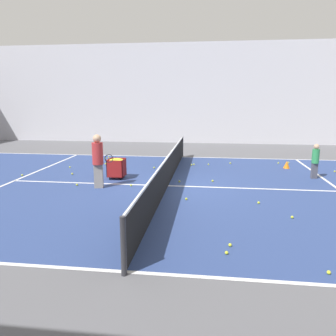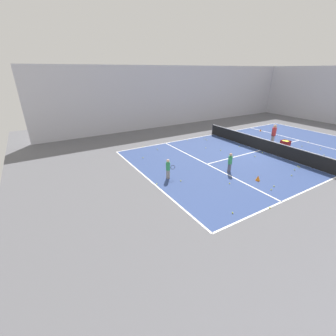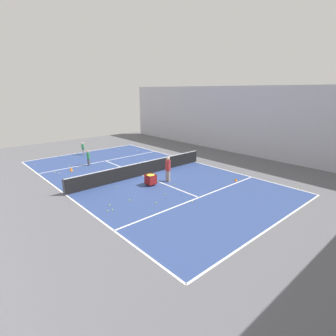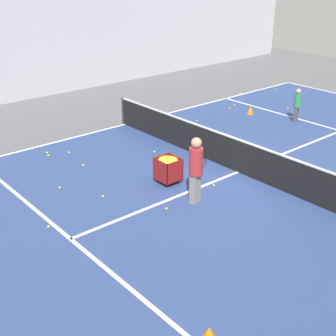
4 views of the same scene
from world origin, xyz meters
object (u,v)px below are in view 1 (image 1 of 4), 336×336
(coach_at_net, at_px, (98,158))
(ball_cart, at_px, (116,164))
(child_midcourt, at_px, (315,159))
(training_cone_1, at_px, (287,165))
(tennis_net, at_px, (168,170))

(coach_at_net, height_order, ball_cart, coach_at_net)
(child_midcourt, bearing_deg, ball_cart, -3.83)
(ball_cart, bearing_deg, coach_at_net, 170.57)
(training_cone_1, bearing_deg, ball_cart, 112.02)
(coach_at_net, bearing_deg, ball_cart, 70.39)
(child_midcourt, xyz_separation_m, ball_cart, (-0.94, 7.36, -0.21))
(coach_at_net, height_order, training_cone_1, coach_at_net)
(tennis_net, distance_m, training_cone_1, 5.92)
(training_cone_1, bearing_deg, coach_at_net, 120.37)
(training_cone_1, bearing_deg, tennis_net, 127.06)
(coach_at_net, distance_m, ball_cart, 1.46)
(tennis_net, height_order, coach_at_net, coach_at_net)
(tennis_net, bearing_deg, child_midcourt, -71.58)
(child_midcourt, distance_m, training_cone_1, 1.98)
(tennis_net, height_order, training_cone_1, tennis_net)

